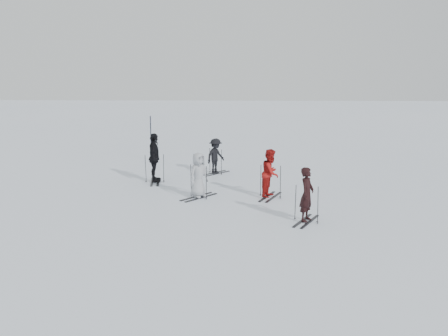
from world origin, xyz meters
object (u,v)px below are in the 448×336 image
at_px(skier_red, 271,174).
at_px(piste_marker, 151,138).
at_px(skier_uphill_left, 154,158).
at_px(skier_near_dark, 307,195).
at_px(skier_grey, 199,176).
at_px(skier_uphill_far, 216,156).

height_order(skier_red, piste_marker, piste_marker).
bearing_deg(skier_uphill_left, piste_marker, 3.60).
bearing_deg(skier_near_dark, piste_marker, 58.76).
relative_size(skier_red, skier_grey, 1.08).
bearing_deg(skier_red, skier_near_dark, -140.51).
distance_m(skier_grey, skier_uphill_left, 3.15).
relative_size(skier_near_dark, skier_grey, 1.02).
bearing_deg(skier_grey, piste_marker, 60.58).
height_order(skier_uphill_far, piste_marker, piste_marker).
distance_m(skier_uphill_far, piste_marker, 4.75).
bearing_deg(skier_grey, skier_near_dark, -90.28).
bearing_deg(skier_red, skier_grey, 114.85).
bearing_deg(skier_near_dark, skier_uphill_far, 50.04).
bearing_deg(skier_near_dark, skier_grey, 77.63).
relative_size(skier_red, piste_marker, 0.76).
relative_size(skier_grey, skier_uphill_left, 0.81).
bearing_deg(skier_uphill_left, skier_near_dark, -141.69).
bearing_deg(skier_uphill_far, skier_grey, -145.32).
bearing_deg(skier_uphill_left, skier_grey, -148.58).
relative_size(skier_uphill_left, skier_uphill_far, 1.29).
xyz_separation_m(skier_red, skier_grey, (-2.57, -0.14, -0.06)).
height_order(skier_uphill_left, piste_marker, piste_marker).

